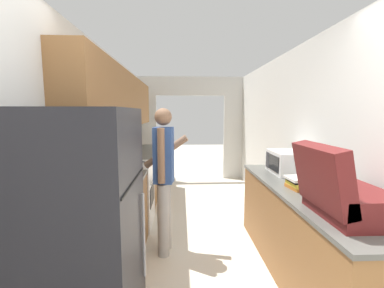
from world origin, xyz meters
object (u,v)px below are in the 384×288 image
at_px(person, 164,177).
at_px(suitcase, 341,193).
at_px(microwave, 287,162).
at_px(range_oven, 131,194).
at_px(refrigerator, 79,235).
at_px(book_stack, 300,183).

bearing_deg(person, suitcase, -124.92).
xyz_separation_m(suitcase, microwave, (0.17, 1.32, -0.04)).
relative_size(range_oven, person, 0.62).
xyz_separation_m(refrigerator, book_stack, (1.84, 0.74, 0.13)).
distance_m(person, microwave, 1.51).
relative_size(refrigerator, microwave, 3.24).
xyz_separation_m(refrigerator, person, (0.48, 1.25, 0.08)).
height_order(suitcase, book_stack, suitcase).
xyz_separation_m(range_oven, person, (0.54, -0.77, 0.46)).
distance_m(range_oven, microwave, 2.21).
xyz_separation_m(range_oven, suitcase, (1.87, -1.95, 0.62)).
xyz_separation_m(person, microwave, (1.50, 0.14, 0.13)).
bearing_deg(refrigerator, person, 68.98).
relative_size(range_oven, microwave, 2.02).
bearing_deg(suitcase, book_stack, 87.36).
bearing_deg(book_stack, suitcase, -92.64).
bearing_deg(range_oven, suitcase, -46.19).
bearing_deg(range_oven, refrigerator, -88.22).
height_order(refrigerator, book_stack, refrigerator).
bearing_deg(book_stack, range_oven, 146.13).
distance_m(refrigerator, range_oven, 2.06).
bearing_deg(suitcase, microwave, 82.61).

